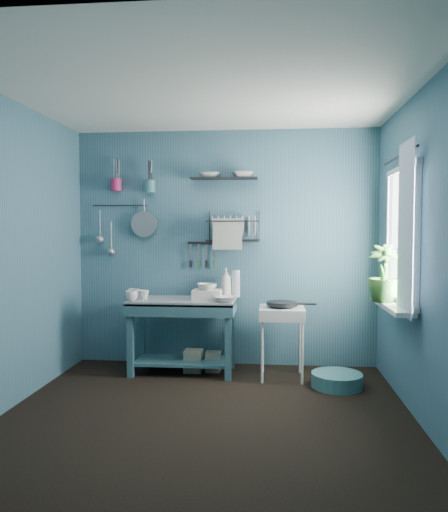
# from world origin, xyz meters

# --- Properties ---
(floor) EXTENTS (3.20, 3.20, 0.00)m
(floor) POSITION_xyz_m (0.00, 0.00, 0.00)
(floor) COLOR black
(floor) RESTS_ON ground
(ceiling) EXTENTS (3.20, 3.20, 0.00)m
(ceiling) POSITION_xyz_m (0.00, 0.00, 2.50)
(ceiling) COLOR silver
(ceiling) RESTS_ON ground
(wall_back) EXTENTS (3.20, 0.00, 3.20)m
(wall_back) POSITION_xyz_m (0.00, 1.50, 1.25)
(wall_back) COLOR #365D6E
(wall_back) RESTS_ON ground
(wall_front) EXTENTS (3.20, 0.00, 3.20)m
(wall_front) POSITION_xyz_m (0.00, -1.50, 1.25)
(wall_front) COLOR #365D6E
(wall_front) RESTS_ON ground
(wall_left) EXTENTS (0.00, 3.00, 3.00)m
(wall_left) POSITION_xyz_m (-1.60, 0.00, 1.25)
(wall_left) COLOR #365D6E
(wall_left) RESTS_ON ground
(wall_right) EXTENTS (0.00, 3.00, 3.00)m
(wall_right) POSITION_xyz_m (1.60, 0.00, 1.25)
(wall_right) COLOR #365D6E
(wall_right) RESTS_ON ground
(work_counter) EXTENTS (1.14, 0.72, 0.75)m
(work_counter) POSITION_xyz_m (-0.39, 1.11, 0.38)
(work_counter) COLOR #2E5861
(work_counter) RESTS_ON floor
(mug_left) EXTENTS (0.12, 0.12, 0.10)m
(mug_left) POSITION_xyz_m (-0.87, 0.95, 0.80)
(mug_left) COLOR beige
(mug_left) RESTS_ON work_counter
(mug_mid) EXTENTS (0.14, 0.14, 0.09)m
(mug_mid) POSITION_xyz_m (-0.77, 1.05, 0.80)
(mug_mid) COLOR beige
(mug_mid) RESTS_ON work_counter
(mug_right) EXTENTS (0.17, 0.17, 0.10)m
(mug_right) POSITION_xyz_m (-0.89, 1.11, 0.80)
(mug_right) COLOR beige
(mug_right) RESTS_ON work_counter
(wash_tub) EXTENTS (0.28, 0.22, 0.10)m
(wash_tub) POSITION_xyz_m (-0.14, 1.09, 0.80)
(wash_tub) COLOR silver
(wash_tub) RESTS_ON work_counter
(tub_bowl) EXTENTS (0.20, 0.19, 0.06)m
(tub_bowl) POSITION_xyz_m (-0.14, 1.09, 0.88)
(tub_bowl) COLOR beige
(tub_bowl) RESTS_ON wash_tub
(soap_bottle) EXTENTS (0.12, 0.12, 0.30)m
(soap_bottle) POSITION_xyz_m (0.03, 1.31, 0.90)
(soap_bottle) COLOR silver
(soap_bottle) RESTS_ON work_counter
(water_bottle) EXTENTS (0.09, 0.09, 0.28)m
(water_bottle) POSITION_xyz_m (0.13, 1.33, 0.89)
(water_bottle) COLOR silver
(water_bottle) RESTS_ON work_counter
(counter_bowl) EXTENTS (0.22, 0.22, 0.05)m
(counter_bowl) POSITION_xyz_m (0.06, 0.96, 0.78)
(counter_bowl) COLOR beige
(counter_bowl) RESTS_ON work_counter
(hotplate_stand) EXTENTS (0.50, 0.50, 0.69)m
(hotplate_stand) POSITION_xyz_m (0.60, 1.03, 0.35)
(hotplate_stand) COLOR white
(hotplate_stand) RESTS_ON floor
(frying_pan) EXTENTS (0.30, 0.30, 0.03)m
(frying_pan) POSITION_xyz_m (0.60, 1.03, 0.73)
(frying_pan) COLOR black
(frying_pan) RESTS_ON hotplate_stand
(knife_strip) EXTENTS (0.32, 0.05, 0.03)m
(knife_strip) POSITION_xyz_m (-0.24, 1.47, 1.30)
(knife_strip) COLOR black
(knife_strip) RESTS_ON wall_back
(dish_rack) EXTENTS (0.57, 0.29, 0.32)m
(dish_rack) POSITION_xyz_m (0.10, 1.37, 1.48)
(dish_rack) COLOR black
(dish_rack) RESTS_ON wall_back
(upper_shelf) EXTENTS (0.70, 0.20, 0.02)m
(upper_shelf) POSITION_xyz_m (-0.00, 1.40, 1.98)
(upper_shelf) COLOR black
(upper_shelf) RESTS_ON wall_back
(shelf_bowl_left) EXTENTS (0.23, 0.23, 0.05)m
(shelf_bowl_left) POSITION_xyz_m (-0.15, 1.40, 2.03)
(shelf_bowl_left) COLOR beige
(shelf_bowl_left) RESTS_ON upper_shelf
(shelf_bowl_right) EXTENTS (0.25, 0.25, 0.05)m
(shelf_bowl_right) POSITION_xyz_m (0.19, 1.40, 2.05)
(shelf_bowl_right) COLOR beige
(shelf_bowl_right) RESTS_ON upper_shelf
(utensil_cup_magenta) EXTENTS (0.11, 0.11, 0.13)m
(utensil_cup_magenta) POSITION_xyz_m (-1.17, 1.42, 1.93)
(utensil_cup_magenta) COLOR #B5215C
(utensil_cup_magenta) RESTS_ON wall_back
(utensil_cup_teal) EXTENTS (0.11, 0.11, 0.13)m
(utensil_cup_teal) POSITION_xyz_m (-0.80, 1.42, 1.91)
(utensil_cup_teal) COLOR teal
(utensil_cup_teal) RESTS_ON wall_back
(colander) EXTENTS (0.28, 0.03, 0.28)m
(colander) POSITION_xyz_m (-0.87, 1.45, 1.51)
(colander) COLOR #97989E
(colander) RESTS_ON wall_back
(ladle_outer) EXTENTS (0.01, 0.01, 0.30)m
(ladle_outer) POSITION_xyz_m (-1.36, 1.46, 1.51)
(ladle_outer) COLOR #97989E
(ladle_outer) RESTS_ON wall_back
(ladle_inner) EXTENTS (0.01, 0.01, 0.30)m
(ladle_inner) POSITION_xyz_m (-1.24, 1.46, 1.38)
(ladle_inner) COLOR #97989E
(ladle_inner) RESTS_ON wall_back
(hook_rail) EXTENTS (0.60, 0.01, 0.01)m
(hook_rail) POSITION_xyz_m (-1.14, 1.47, 1.71)
(hook_rail) COLOR black
(hook_rail) RESTS_ON wall_back
(window_glass) EXTENTS (0.00, 1.10, 1.10)m
(window_glass) POSITION_xyz_m (1.59, 0.45, 1.40)
(window_glass) COLOR white
(window_glass) RESTS_ON wall_right
(windowsill) EXTENTS (0.16, 0.95, 0.04)m
(windowsill) POSITION_xyz_m (1.50, 0.45, 0.81)
(windowsill) COLOR white
(windowsill) RESTS_ON wall_right
(curtain) EXTENTS (0.00, 1.35, 1.35)m
(curtain) POSITION_xyz_m (1.52, 0.15, 1.45)
(curtain) COLOR white
(curtain) RESTS_ON wall_right
(curtain_rod) EXTENTS (0.02, 1.05, 0.02)m
(curtain_rod) POSITION_xyz_m (1.54, 0.45, 2.05)
(curtain_rod) COLOR black
(curtain_rod) RESTS_ON wall_right
(potted_plant) EXTENTS (0.34, 0.34, 0.49)m
(potted_plant) POSITION_xyz_m (1.45, 0.55, 1.08)
(potted_plant) COLOR #38722D
(potted_plant) RESTS_ON windowsill
(storage_tin_large) EXTENTS (0.18, 0.18, 0.22)m
(storage_tin_large) POSITION_xyz_m (-0.29, 1.16, 0.11)
(storage_tin_large) COLOR gray
(storage_tin_large) RESTS_ON floor
(storage_tin_small) EXTENTS (0.15, 0.15, 0.20)m
(storage_tin_small) POSITION_xyz_m (-0.09, 1.19, 0.10)
(storage_tin_small) COLOR gray
(storage_tin_small) RESTS_ON floor
(floor_basin) EXTENTS (0.47, 0.47, 0.13)m
(floor_basin) POSITION_xyz_m (1.10, 0.78, 0.07)
(floor_basin) COLOR teal
(floor_basin) RESTS_ON floor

